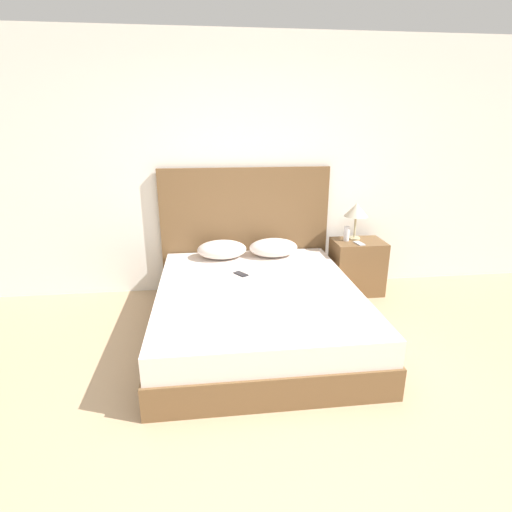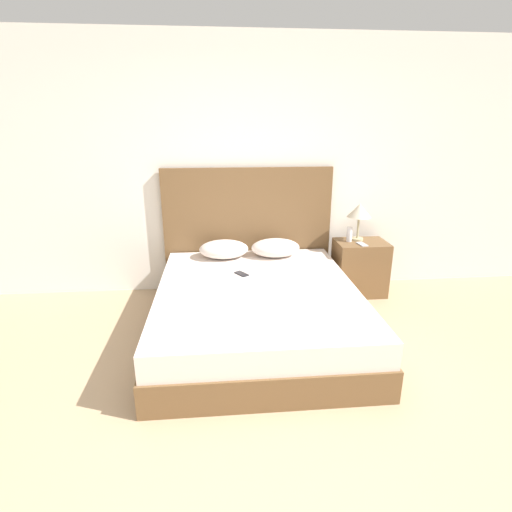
{
  "view_description": "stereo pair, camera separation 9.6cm",
  "coord_description": "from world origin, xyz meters",
  "px_view_note": "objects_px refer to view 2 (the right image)",
  "views": [
    {
      "loc": [
        -0.43,
        -1.71,
        1.84
      ],
      "look_at": [
        -0.03,
        1.6,
        0.71
      ],
      "focal_mm": 28.0,
      "sensor_mm": 36.0,
      "label": 1
    },
    {
      "loc": [
        -0.33,
        -1.72,
        1.84
      ],
      "look_at": [
        -0.03,
        1.6,
        0.71
      ],
      "focal_mm": 28.0,
      "sensor_mm": 36.0,
      "label": 2
    }
  ],
  "objects_px": {
    "table_lamp": "(359,212)",
    "phone_on_bed": "(242,274)",
    "phone_on_nightstand": "(362,244)",
    "nightstand": "(360,268)",
    "bed": "(257,311)"
  },
  "relations": [
    {
      "from": "bed",
      "to": "nightstand",
      "type": "relative_size",
      "value": 3.52
    },
    {
      "from": "nightstand",
      "to": "phone_on_nightstand",
      "type": "xyz_separation_m",
      "value": [
        -0.04,
        -0.1,
        0.3
      ]
    },
    {
      "from": "phone_on_bed",
      "to": "phone_on_nightstand",
      "type": "height_order",
      "value": "phone_on_nightstand"
    },
    {
      "from": "phone_on_bed",
      "to": "bed",
      "type": "bearing_deg",
      "value": -69.31
    },
    {
      "from": "table_lamp",
      "to": "phone_on_nightstand",
      "type": "xyz_separation_m",
      "value": [
        -0.01,
        -0.18,
        -0.31
      ]
    },
    {
      "from": "phone_on_bed",
      "to": "nightstand",
      "type": "height_order",
      "value": "nightstand"
    },
    {
      "from": "phone_on_bed",
      "to": "phone_on_nightstand",
      "type": "xyz_separation_m",
      "value": [
        1.31,
        0.4,
        0.14
      ]
    },
    {
      "from": "phone_on_nightstand",
      "to": "bed",
      "type": "bearing_deg",
      "value": -149.05
    },
    {
      "from": "phone_on_bed",
      "to": "nightstand",
      "type": "xyz_separation_m",
      "value": [
        1.34,
        0.5,
        -0.17
      ]
    },
    {
      "from": "table_lamp",
      "to": "phone_on_bed",
      "type": "bearing_deg",
      "value": -156.11
    },
    {
      "from": "table_lamp",
      "to": "phone_on_nightstand",
      "type": "relative_size",
      "value": 2.53
    },
    {
      "from": "phone_on_bed",
      "to": "nightstand",
      "type": "relative_size",
      "value": 0.27
    },
    {
      "from": "phone_on_bed",
      "to": "table_lamp",
      "type": "distance_m",
      "value": 1.51
    },
    {
      "from": "phone_on_bed",
      "to": "table_lamp",
      "type": "relative_size",
      "value": 0.41
    },
    {
      "from": "phone_on_nightstand",
      "to": "nightstand",
      "type": "bearing_deg",
      "value": 70.9
    }
  ]
}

